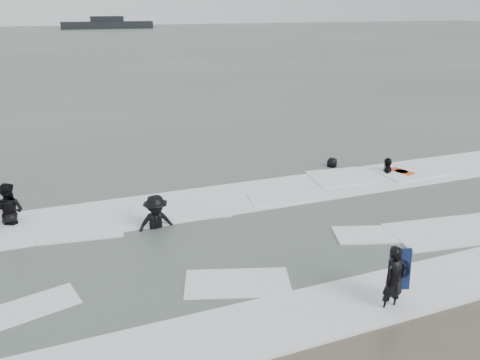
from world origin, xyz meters
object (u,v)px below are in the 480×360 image
object	(u,v)px
surfer_right_near	(387,174)
vessel_horizon	(107,24)
surfer_breaker	(157,230)
surfer_right_far	(332,168)
surfer_centre	(390,309)
surfer_wading	(12,224)

from	to	relation	value
surfer_right_near	vessel_horizon	distance (m)	127.75
surfer_breaker	surfer_right_near	size ratio (longest dim) A/B	1.08
surfer_right_far	surfer_right_near	bearing A→B (deg)	125.62
surfer_right_far	vessel_horizon	size ratio (longest dim) A/B	0.06
surfer_breaker	surfer_right_far	distance (m)	8.45
vessel_horizon	surfer_centre	bearing A→B (deg)	-92.93
surfer_breaker	surfer_centre	bearing A→B (deg)	-59.99
surfer_wading	vessel_horizon	world-z (taller)	vessel_horizon
surfer_centre	surfer_right_far	xyz separation A→B (m)	(3.76, 8.80, 0.00)
surfer_wading	vessel_horizon	bearing A→B (deg)	-70.75
vessel_horizon	surfer_breaker	bearing A→B (deg)	-94.86
surfer_breaker	surfer_right_far	bearing A→B (deg)	16.02
surfer_wading	surfer_breaker	size ratio (longest dim) A/B	0.97
surfer_wading	vessel_horizon	xyz separation A→B (m)	(15.09, 127.53, 1.26)
surfer_breaker	surfer_right_near	bearing A→B (deg)	4.51
surfer_centre	vessel_horizon	xyz separation A→B (m)	(6.92, 135.12, 1.26)
surfer_right_far	vessel_horizon	distance (m)	126.37
surfer_right_near	surfer_right_far	world-z (taller)	surfer_right_near
surfer_right_near	vessel_horizon	world-z (taller)	vessel_horizon
surfer_right_near	surfer_right_far	bearing A→B (deg)	-91.23
surfer_breaker	surfer_right_far	xyz separation A→B (m)	(7.84, 3.15, 0.00)
surfer_breaker	vessel_horizon	bearing A→B (deg)	79.28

